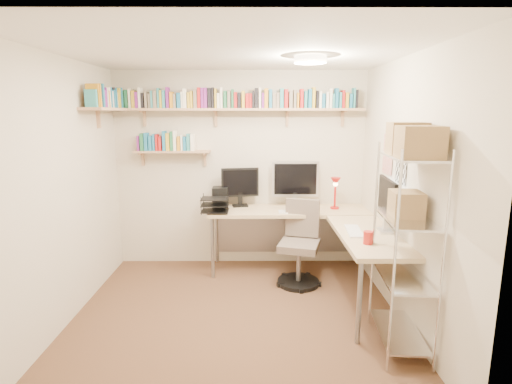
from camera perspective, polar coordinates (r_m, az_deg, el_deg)
ground at (r=4.15m, az=-2.87°, el=-17.28°), size 3.20×3.20×0.00m
room_shell at (r=3.67m, az=-3.03°, el=4.48°), size 3.24×3.04×2.52m
wall_shelves at (r=4.98m, az=-7.44°, el=11.72°), size 3.12×1.09×0.80m
corner_desk at (r=4.77m, az=6.00°, el=-3.27°), size 2.13×2.07×1.38m
office_chair at (r=4.74m, az=6.28°, el=-8.10°), size 0.54×0.55×0.98m
wire_rack at (r=3.41m, az=21.08°, el=1.10°), size 0.43×0.78×1.90m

